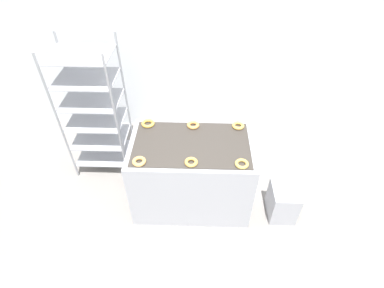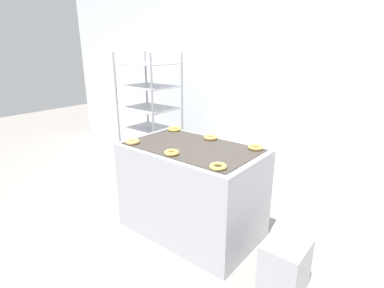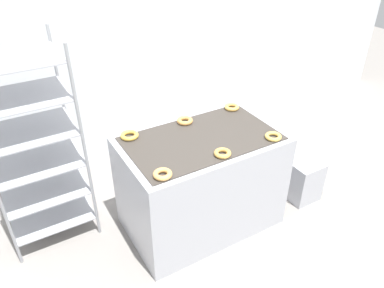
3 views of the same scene
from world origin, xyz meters
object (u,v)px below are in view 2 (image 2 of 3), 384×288
object	(u,v)px
baking_rack_cart	(150,119)
donut_near_center	(172,153)
donut_far_right	(256,147)
donut_near_left	(133,142)
donut_far_left	(174,129)
fryer_machine	(192,190)
donut_far_center	(211,137)
donut_near_right	(218,166)
glaze_bin	(285,266)

from	to	relation	value
baking_rack_cart	donut_near_center	world-z (taller)	baking_rack_cart
baking_rack_cart	donut_near_center	bearing A→B (deg)	-36.49
donut_near_center	donut_far_right	size ratio (longest dim) A/B	0.97
donut_near_left	donut_far_left	distance (m)	0.59
fryer_machine	donut_far_center	size ratio (longest dim) A/B	9.54
baking_rack_cart	donut_near_right	size ratio (longest dim) A/B	12.86
donut_near_center	donut_near_left	bearing A→B (deg)	-179.20
donut_far_center	fryer_machine	bearing A→B (deg)	-91.60
donut_near_left	donut_near_center	bearing A→B (deg)	0.80
donut_far_center	donut_near_left	bearing A→B (deg)	-130.90
donut_far_left	fryer_machine	bearing A→B (deg)	-31.34
baking_rack_cart	donut_near_right	world-z (taller)	baking_rack_cart
donut_near_left	baking_rack_cart	bearing A→B (deg)	127.85
donut_near_center	donut_far_center	xyz separation A→B (m)	(0.00, 0.57, 0.00)
baking_rack_cart	donut_near_center	xyz separation A→B (m)	(1.18, -0.87, 0.04)
donut_near_center	donut_far_right	distance (m)	0.75
donut_near_left	donut_near_right	xyz separation A→B (m)	(0.97, 0.00, -0.00)
donut_near_right	donut_far_center	size ratio (longest dim) A/B	0.98
donut_near_center	donut_far_right	xyz separation A→B (m)	(0.49, 0.57, 0.00)
donut_near_right	donut_far_left	distance (m)	1.13
baking_rack_cart	donut_far_right	xyz separation A→B (m)	(1.67, -0.30, 0.04)
donut_near_right	donut_far_center	distance (m)	0.74
donut_near_left	donut_far_center	distance (m)	0.76
donut_near_left	donut_far_center	world-z (taller)	same
donut_far_left	donut_far_center	xyz separation A→B (m)	(0.50, -0.01, 0.00)
donut_near_right	glaze_bin	bearing A→B (deg)	11.56
baking_rack_cart	donut_near_right	distance (m)	1.87
baking_rack_cart	donut_far_right	world-z (taller)	baking_rack_cart
baking_rack_cart	donut_near_left	size ratio (longest dim) A/B	12.86
donut_near_center	baking_rack_cart	bearing A→B (deg)	143.51
donut_near_left	donut_near_center	size ratio (longest dim) A/B	1.03
glaze_bin	donut_far_center	bearing A→B (deg)	155.70
donut_near_left	donut_far_right	world-z (taller)	donut_near_left
donut_far_center	donut_near_right	bearing A→B (deg)	-50.24
fryer_machine	glaze_bin	bearing A→B (deg)	-9.79
baking_rack_cart	donut_far_center	world-z (taller)	baking_rack_cart
glaze_bin	donut_far_right	distance (m)	1.00
donut_far_right	donut_far_center	bearing A→B (deg)	-179.33
fryer_machine	glaze_bin	xyz separation A→B (m)	(1.03, -0.18, -0.24)
baking_rack_cart	donut_near_left	world-z (taller)	baking_rack_cart
glaze_bin	donut_near_right	bearing A→B (deg)	-168.44
fryer_machine	donut_far_center	world-z (taller)	donut_far_center
donut_near_right	donut_far_left	xyz separation A→B (m)	(-0.97, 0.59, 0.00)
fryer_machine	donut_near_center	size ratio (longest dim) A/B	10.04
donut_far_center	donut_far_right	distance (m)	0.49
baking_rack_cart	glaze_bin	size ratio (longest dim) A/B	4.15
glaze_bin	donut_near_left	distance (m)	1.68
donut_near_right	donut_far_center	xyz separation A→B (m)	(-0.48, 0.57, 0.00)
glaze_bin	donut_near_left	world-z (taller)	donut_near_left
fryer_machine	donut_far_left	world-z (taller)	donut_far_left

